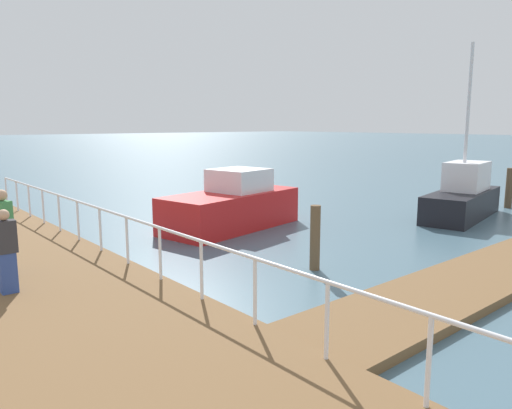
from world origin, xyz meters
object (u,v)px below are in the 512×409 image
object	(u,v)px
pedestrian_0	(6,251)
pedestrian_1	(4,231)
moored_boat_0	(232,206)
moored_boat_2	(463,197)

from	to	relation	value
pedestrian_0	pedestrian_1	distance (m)	1.24
moored_boat_0	moored_boat_2	distance (m)	8.69
pedestrian_0	pedestrian_1	world-z (taller)	pedestrian_1
pedestrian_1	pedestrian_0	bearing A→B (deg)	-102.13
pedestrian_0	pedestrian_1	bearing A→B (deg)	77.87
pedestrian_1	moored_boat_0	bearing A→B (deg)	15.89
pedestrian_1	moored_boat_2	bearing A→B (deg)	-7.47
moored_boat_0	pedestrian_1	size ratio (longest dim) A/B	2.98
moored_boat_0	pedestrian_1	distance (m)	7.75
moored_boat_0	pedestrian_0	size ratio (longest dim) A/B	3.38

